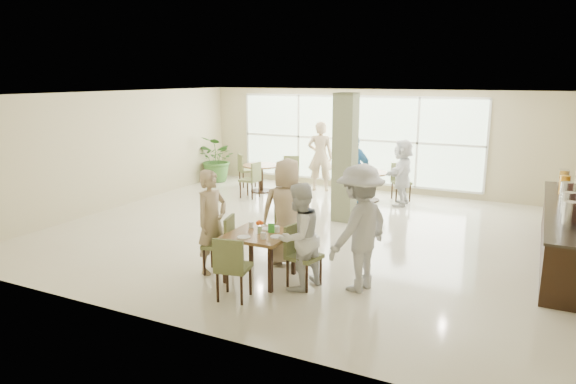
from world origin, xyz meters
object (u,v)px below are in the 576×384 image
at_px(buffet_counter, 564,229).
at_px(potted_plant, 218,159).
at_px(teen_far, 287,212).
at_px(main_table, 260,239).
at_px(teen_standing, 359,228).
at_px(adult_b, 402,172).
at_px(adult_a, 352,171).
at_px(adult_standing, 320,156).
at_px(round_table_left, 261,172).
at_px(teen_right, 299,237).
at_px(round_table_right, 368,180).
at_px(teen_left, 212,222).

bearing_deg(buffet_counter, potted_plant, 161.67).
height_order(potted_plant, teen_far, teen_far).
distance_m(main_table, teen_far, 0.87).
relative_size(teen_standing, adult_b, 1.16).
bearing_deg(adult_a, potted_plant, 177.87).
bearing_deg(adult_standing, round_table_left, 15.45).
distance_m(teen_right, adult_standing, 6.86).
distance_m(teen_far, teen_right, 1.10).
bearing_deg(teen_standing, round_table_right, -146.31).
bearing_deg(teen_left, teen_far, -34.54).
bearing_deg(potted_plant, teen_left, -56.79).
height_order(teen_left, adult_b, teen_left).
relative_size(main_table, teen_standing, 0.49).
relative_size(round_table_left, teen_far, 0.56).
bearing_deg(potted_plant, teen_right, -47.92).
relative_size(main_table, adult_standing, 0.48).
distance_m(round_table_left, teen_far, 5.69).
height_order(teen_far, adult_standing, adult_standing).
bearing_deg(teen_right, adult_standing, -144.26).
height_order(main_table, adult_standing, adult_standing).
height_order(buffet_counter, adult_b, buffet_counter).
distance_m(round_table_right, adult_b, 0.93).
distance_m(main_table, teen_right, 0.72).
bearing_deg(main_table, adult_a, 92.33).
height_order(teen_far, adult_b, teen_far).
xyz_separation_m(teen_left, adult_a, (0.65, 4.94, 0.07)).
distance_m(potted_plant, teen_right, 8.41).
xyz_separation_m(main_table, teen_right, (0.70, -0.06, 0.16)).
relative_size(buffet_counter, teen_standing, 2.47).
xyz_separation_m(main_table, teen_standing, (1.51, 0.30, 0.30)).
xyz_separation_m(round_table_right, buffet_counter, (4.38, -2.71, 0.00)).
distance_m(round_table_right, teen_standing, 5.77).
relative_size(main_table, buffet_counter, 0.20).
bearing_deg(teen_right, adult_a, -154.12).
bearing_deg(adult_standing, adult_a, 119.54).
bearing_deg(teen_standing, adult_a, -142.00).
bearing_deg(teen_far, round_table_right, -111.73).
height_order(main_table, adult_b, adult_b).
bearing_deg(adult_b, round_table_left, -89.70).
distance_m(round_table_right, potted_plant, 4.86).
height_order(buffet_counter, adult_standing, buffet_counter).
distance_m(potted_plant, adult_standing, 3.29).
bearing_deg(round_table_left, teen_far, -56.33).
height_order(teen_standing, adult_standing, adult_standing).
relative_size(adult_b, adult_standing, 0.85).
bearing_deg(teen_left, teen_standing, -70.08).
height_order(main_table, teen_far, teen_far).
xyz_separation_m(round_table_left, round_table_right, (2.99, 0.28, -0.01)).
relative_size(teen_left, adult_standing, 0.87).
relative_size(main_table, adult_b, 0.57).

